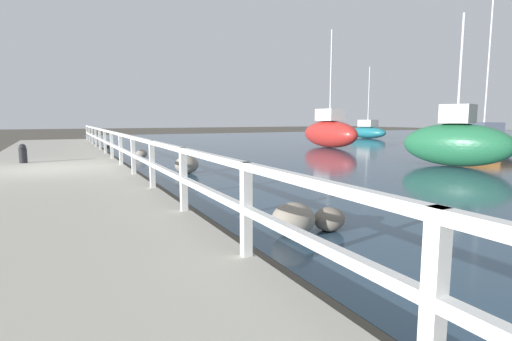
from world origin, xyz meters
TOP-DOWN VIEW (x-y plane):
  - ground_plane at (0.00, 0.00)m, footprint 120.00×120.00m
  - dock_walkway at (0.00, 0.00)m, footprint 4.13×36.00m
  - railing at (1.97, -0.00)m, footprint 0.10×32.50m
  - boulder_water_edge at (3.19, -8.20)m, footprint 0.64×0.58m
  - boulder_mid_strip at (2.78, 11.85)m, footprint 0.39×0.35m
  - boulder_near_dock at (3.38, 4.38)m, footprint 0.48×0.43m
  - boulder_downstream at (3.70, -1.21)m, footprint 0.72×0.65m
  - boulder_far_strip at (3.79, -8.23)m, footprint 0.48×0.43m
  - mooring_bollard at (-0.81, 2.01)m, footprint 0.24×0.24m
  - sailboat_red at (14.29, 5.89)m, footprint 1.55×4.56m
  - sailboat_teal at (23.76, 13.30)m, footprint 1.78×3.83m
  - sailboat_orange at (19.27, -0.06)m, footprint 3.07×4.75m
  - sailboat_green at (12.66, -3.55)m, footprint 2.54×3.92m

SIDE VIEW (x-z plane):
  - ground_plane at x=0.00m, z-range 0.00..0.00m
  - dock_walkway at x=0.00m, z-range 0.00..0.23m
  - boulder_mid_strip at x=2.78m, z-range 0.00..0.29m
  - boulder_near_dock at x=3.38m, z-range 0.00..0.36m
  - boulder_far_strip at x=3.79m, z-range 0.00..0.36m
  - boulder_water_edge at x=3.19m, z-range 0.00..0.48m
  - boulder_downstream at x=3.70m, z-range 0.00..0.54m
  - mooring_bollard at x=-0.81m, z-range 0.23..0.85m
  - sailboat_orange at x=19.27m, z-range -3.08..4.26m
  - sailboat_teal at x=23.76m, z-range -2.34..3.60m
  - sailboat_green at x=12.66m, z-range -1.74..3.42m
  - sailboat_red at x=14.29m, z-range -2.40..4.18m
  - railing at x=1.97m, z-range 0.40..1.39m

